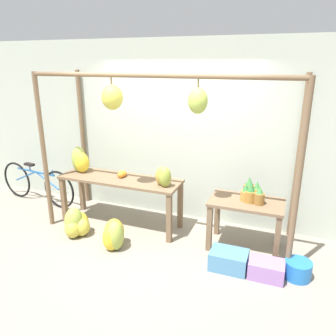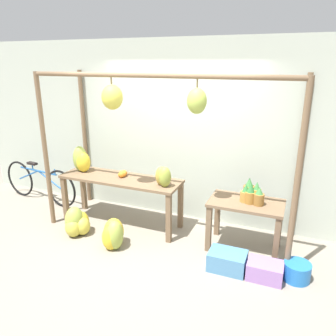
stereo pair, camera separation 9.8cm
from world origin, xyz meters
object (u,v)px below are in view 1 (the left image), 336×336
(fruit_crate_purple, at_px, (266,269))
(papaya_pile, at_px, (163,176))
(banana_pile_ground_left, at_px, (77,224))
(banana_pile_ground_right, at_px, (114,235))
(blue_bucket, at_px, (298,270))
(pineapple_cluster, at_px, (252,193))
(banana_pile_on_table, at_px, (80,161))
(fruit_crate_white, at_px, (229,260))
(orange_pile, at_px, (122,174))
(parked_bicycle, at_px, (37,184))

(fruit_crate_purple, bearing_deg, papaya_pile, 161.42)
(banana_pile_ground_left, distance_m, banana_pile_ground_right, 0.71)
(blue_bucket, bearing_deg, pineapple_cluster, 144.35)
(banana_pile_ground_right, distance_m, fruit_crate_purple, 2.02)
(banana_pile_on_table, relative_size, fruit_crate_white, 0.90)
(pineapple_cluster, distance_m, papaya_pile, 1.23)
(banana_pile_on_table, height_order, fruit_crate_purple, banana_pile_on_table)
(orange_pile, distance_m, pineapple_cluster, 1.95)
(pineapple_cluster, height_order, papaya_pile, papaya_pile)
(fruit_crate_white, distance_m, parked_bicycle, 3.73)
(papaya_pile, bearing_deg, fruit_crate_white, -25.03)
(papaya_pile, distance_m, fruit_crate_purple, 1.80)
(pineapple_cluster, distance_m, fruit_crate_white, 0.92)
(banana_pile_on_table, relative_size, blue_bucket, 1.32)
(banana_pile_ground_right, height_order, parked_bicycle, parked_bicycle)
(fruit_crate_purple, bearing_deg, banana_pile_ground_left, 179.22)
(banana_pile_ground_right, bearing_deg, papaya_pile, 50.17)
(orange_pile, bearing_deg, blue_bucket, -11.03)
(pineapple_cluster, height_order, parked_bicycle, pineapple_cluster)
(banana_pile_ground_left, distance_m, papaya_pile, 1.48)
(orange_pile, height_order, blue_bucket, orange_pile)
(orange_pile, distance_m, papaya_pile, 0.74)
(pineapple_cluster, xyz_separation_m, banana_pile_ground_right, (-1.72, -0.67, -0.62))
(pineapple_cluster, bearing_deg, fruit_crate_purple, -63.01)
(banana_pile_ground_left, relative_size, papaya_pile, 1.59)
(banana_pile_on_table, xyz_separation_m, parked_bicycle, (-1.12, 0.18, -0.60))
(banana_pile_on_table, height_order, banana_pile_ground_right, banana_pile_on_table)
(orange_pile, relative_size, pineapple_cluster, 0.56)
(banana_pile_ground_left, xyz_separation_m, fruit_crate_purple, (2.71, -0.04, -0.07))
(fruit_crate_purple, bearing_deg, parked_bicycle, 169.08)
(banana_pile_on_table, distance_m, fruit_crate_purple, 3.16)
(fruit_crate_white, relative_size, blue_bucket, 1.46)
(papaya_pile, bearing_deg, banana_pile_on_table, 176.18)
(fruit_crate_white, relative_size, fruit_crate_purple, 1.11)
(parked_bicycle, bearing_deg, fruit_crate_purple, -10.92)
(blue_bucket, height_order, fruit_crate_purple, blue_bucket)
(fruit_crate_purple, bearing_deg, banana_pile_ground_right, -177.68)
(papaya_pile, bearing_deg, pineapple_cluster, 3.66)
(banana_pile_on_table, distance_m, fruit_crate_white, 2.73)
(banana_pile_ground_left, height_order, parked_bicycle, parked_bicycle)
(fruit_crate_white, bearing_deg, papaya_pile, 154.97)
(banana_pile_ground_right, xyz_separation_m, blue_bucket, (2.37, 0.20, -0.09))
(pineapple_cluster, distance_m, blue_bucket, 1.07)
(papaya_pile, height_order, fruit_crate_purple, papaya_pile)
(banana_pile_on_table, bearing_deg, fruit_crate_white, -13.29)
(banana_pile_on_table, distance_m, banana_pile_ground_left, 1.01)
(blue_bucket, bearing_deg, fruit_crate_white, -172.20)
(orange_pile, height_order, papaya_pile, papaya_pile)
(blue_bucket, distance_m, papaya_pile, 2.08)
(orange_pile, relative_size, blue_bucket, 0.56)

